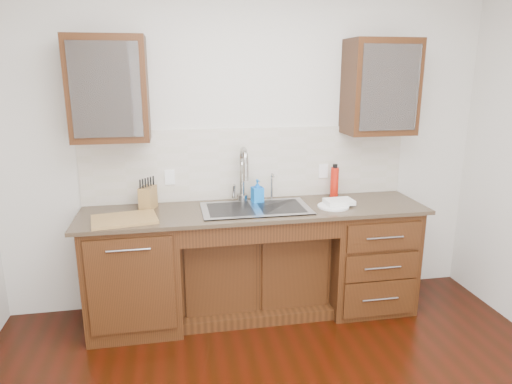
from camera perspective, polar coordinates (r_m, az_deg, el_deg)
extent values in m
cube|color=silver|center=(3.83, -1.10, 5.86)|extent=(4.00, 0.10, 2.70)
cube|color=#593014|center=(3.71, -14.90, -9.67)|extent=(0.70, 0.62, 0.88)
cube|color=#593014|center=(3.87, -0.36, -9.57)|extent=(1.20, 0.44, 0.70)
cube|color=#593014|center=(4.02, 13.45, -7.64)|extent=(0.70, 0.62, 0.88)
cube|color=#84705B|center=(3.58, -0.07, -2.30)|extent=(2.70, 0.65, 0.03)
cube|color=beige|center=(3.80, -0.94, 3.56)|extent=(2.70, 0.02, 0.59)
cube|color=#9E9EA5|center=(3.58, -0.03, -3.44)|extent=(0.84, 0.46, 0.19)
cylinder|color=#999993|center=(3.71, -1.74, 1.78)|extent=(0.04, 0.04, 0.40)
cylinder|color=#999993|center=(3.79, 1.99, 0.80)|extent=(0.02, 0.02, 0.24)
cube|color=#593014|center=(3.54, -17.91, 12.14)|extent=(0.55, 0.34, 0.75)
cube|color=#593014|center=(3.89, 15.25, 12.52)|extent=(0.55, 0.34, 0.75)
cube|color=white|center=(3.75, -10.73, 1.83)|extent=(0.08, 0.01, 0.12)
cube|color=white|center=(3.96, 8.42, 2.62)|extent=(0.08, 0.01, 0.12)
imported|color=blue|center=(3.70, 0.17, 0.09)|extent=(0.10, 0.10, 0.19)
cylinder|color=#B3180B|center=(3.91, 9.77, 1.17)|extent=(0.08, 0.08, 0.26)
cylinder|color=white|center=(3.66, 9.63, -1.78)|extent=(0.31, 0.31, 0.01)
cube|color=white|center=(3.70, 10.34, -1.19)|extent=(0.23, 0.17, 0.04)
cube|color=#93664B|center=(3.65, -13.35, -0.70)|extent=(0.14, 0.18, 0.18)
cube|color=olive|center=(3.42, -16.13, -3.29)|extent=(0.50, 0.39, 0.02)
imported|color=silver|center=(3.56, -19.93, 11.06)|extent=(0.13, 0.13, 0.09)
imported|color=white|center=(3.54, -16.89, 11.26)|extent=(0.10, 0.10, 0.08)
imported|color=white|center=(3.83, 13.05, 11.80)|extent=(0.15, 0.15, 0.09)
imported|color=white|center=(3.92, 15.90, 11.69)|extent=(0.12, 0.12, 0.09)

